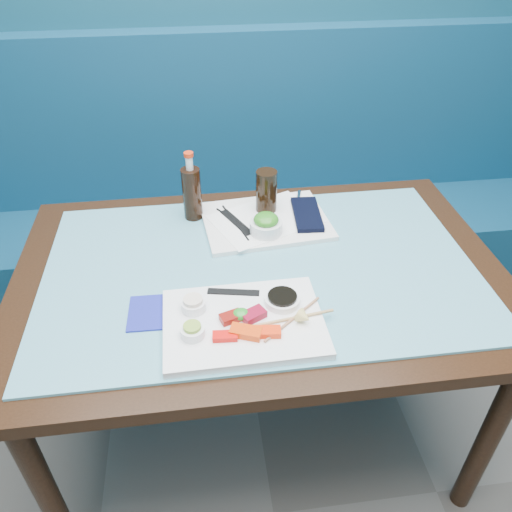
{
  "coord_description": "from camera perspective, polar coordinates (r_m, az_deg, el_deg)",
  "views": [
    {
      "loc": [
        -0.16,
        0.34,
        1.64
      ],
      "look_at": [
        -0.01,
        1.45,
        0.8
      ],
      "focal_mm": 35.0,
      "sensor_mm": 36.0,
      "label": 1
    }
  ],
  "objects": [
    {
      "name": "seaweed_salad",
      "position": [
        1.52,
        1.16,
        4.18
      ],
      "size": [
        0.08,
        0.08,
        0.04
      ],
      "primitive_type": "ellipsoid",
      "rotation": [
        0.0,
        0.0,
        0.11
      ],
      "color": "#2B781B",
      "rests_on": "seaweed_bowl"
    },
    {
      "name": "fork",
      "position": [
        1.71,
        4.89,
        6.59
      ],
      "size": [
        0.04,
        0.09,
        0.01
      ],
      "primitive_type": "cylinder",
      "rotation": [
        1.57,
        0.0,
        -0.26
      ],
      "color": "silver",
      "rests_on": "serving_tray"
    },
    {
      "name": "tuna_right",
      "position": [
        1.23,
        -0.3,
        -6.75
      ],
      "size": [
        0.07,
        0.06,
        0.02
      ],
      "primitive_type": "cube",
      "rotation": [
        0.0,
        0.0,
        0.48
      ],
      "color": "maroon",
      "rests_on": "sashimi_plate"
    },
    {
      "name": "black_chopstick_b",
      "position": [
        1.59,
        -2.11,
        3.89
      ],
      "size": [
        0.12,
        0.18,
        0.01
      ],
      "primitive_type": "cylinder",
      "rotation": [
        1.57,
        0.0,
        0.6
      ],
      "color": "black",
      "rests_on": "serving_tray"
    },
    {
      "name": "ramekin_wasabi",
      "position": [
        1.2,
        -7.26,
        -8.57
      ],
      "size": [
        0.07,
        0.07,
        0.02
      ],
      "primitive_type": "cylinder",
      "rotation": [
        0.0,
        0.0,
        -0.11
      ],
      "color": "white",
      "rests_on": "sashimi_plate"
    },
    {
      "name": "seaweed_bowl",
      "position": [
        1.53,
        1.15,
        3.33
      ],
      "size": [
        0.13,
        0.13,
        0.04
      ],
      "primitive_type": "cylinder",
      "rotation": [
        0.0,
        0.0,
        -0.44
      ],
      "color": "silver",
      "rests_on": "serving_tray"
    },
    {
      "name": "chopstick_sleeve",
      "position": [
        1.31,
        -2.6,
        -4.14
      ],
      "size": [
        0.14,
        0.05,
        0.0
      ],
      "primitive_type": "cube",
      "rotation": [
        0.0,
        0.0,
        -0.2
      ],
      "color": "black",
      "rests_on": "sashimi_plate"
    },
    {
      "name": "cola_bottle_cap",
      "position": [
        1.55,
        -7.72,
        11.43
      ],
      "size": [
        0.04,
        0.04,
        0.01
      ],
      "primitive_type": "cylinder",
      "rotation": [
        0.0,
        0.0,
        0.37
      ],
      "color": "red",
      "rests_on": "cola_bottle_neck"
    },
    {
      "name": "salmon_right",
      "position": [
        1.2,
        1.27,
        -8.67
      ],
      "size": [
        0.07,
        0.04,
        0.02
      ],
      "primitive_type": "cube",
      "rotation": [
        0.0,
        0.0,
        -0.11
      ],
      "color": "#FF310A",
      "rests_on": "sashimi_plate"
    },
    {
      "name": "tuna_left",
      "position": [
        1.23,
        -2.86,
        -7.01
      ],
      "size": [
        0.06,
        0.05,
        0.02
      ],
      "primitive_type": "cube",
      "rotation": [
        0.0,
        0.0,
        0.33
      ],
      "color": "maroon",
      "rests_on": "sashimi_plate"
    },
    {
      "name": "lemon_wedge",
      "position": [
        1.22,
        5.55,
        -7.01
      ],
      "size": [
        0.05,
        0.05,
        0.04
      ],
      "primitive_type": "cone",
      "rotation": [
        1.57,
        0.0,
        0.75
      ],
      "color": "#F7D975",
      "rests_on": "sashimi_plate"
    },
    {
      "name": "cola_bottle_neck",
      "position": [
        1.56,
        -7.64,
        10.5
      ],
      "size": [
        0.03,
        0.03,
        0.04
      ],
      "primitive_type": "cylinder",
      "rotation": [
        0.0,
        0.0,
        -0.13
      ],
      "color": "silver",
      "rests_on": "cola_bottle_body"
    },
    {
      "name": "wasabi_fill",
      "position": [
        1.19,
        -7.32,
        -8.01
      ],
      "size": [
        0.05,
        0.05,
        0.01
      ],
      "primitive_type": "cylinder",
      "rotation": [
        0.0,
        0.0,
        -0.35
      ],
      "color": "#87AF38",
      "rests_on": "ramekin_wasabi"
    },
    {
      "name": "soy_fill",
      "position": [
        1.27,
        3.03,
        -4.62
      ],
      "size": [
        0.09,
        0.09,
        0.01
      ],
      "primitive_type": "cylinder",
      "rotation": [
        0.0,
        0.0,
        -0.27
      ],
      "color": "black",
      "rests_on": "soy_dish"
    },
    {
      "name": "glass_top",
      "position": [
        1.43,
        0.5,
        -1.36
      ],
      "size": [
        1.22,
        0.76,
        0.01
      ],
      "primitive_type": "cube",
      "color": "#589EB0",
      "rests_on": "dining_table"
    },
    {
      "name": "blue_napkin",
      "position": [
        1.31,
        -11.58,
        -6.31
      ],
      "size": [
        0.13,
        0.13,
        0.01
      ],
      "primitive_type": "cube",
      "rotation": [
        0.0,
        0.0,
        -0.03
      ],
      "color": "navy",
      "rests_on": "glass_top"
    },
    {
      "name": "navy_pouch",
      "position": [
        1.62,
        5.84,
        4.78
      ],
      "size": [
        0.1,
        0.2,
        0.02
      ],
      "primitive_type": "cube",
      "rotation": [
        0.0,
        0.0,
        -0.07
      ],
      "color": "black",
      "rests_on": "serving_tray"
    },
    {
      "name": "cola_bottle_body",
      "position": [
        1.61,
        -7.33,
        7.06
      ],
      "size": [
        0.07,
        0.07,
        0.17
      ],
      "primitive_type": "cylinder",
      "rotation": [
        0.0,
        0.0,
        -0.17
      ],
      "color": "black",
      "rests_on": "glass_top"
    },
    {
      "name": "paper_placemat",
      "position": [
        1.6,
        1.1,
        4.27
      ],
      "size": [
        0.38,
        0.33,
        0.0
      ],
      "primitive_type": "cube",
      "rotation": [
        0.0,
        0.0,
        0.4
      ],
      "color": "white",
      "rests_on": "serving_tray"
    },
    {
      "name": "tray_sleeve",
      "position": [
        1.59,
        -2.25,
        3.86
      ],
      "size": [
        0.1,
        0.16,
        0.0
      ],
      "primitive_type": "cube",
      "rotation": [
        0.0,
        0.0,
        0.45
      ],
      "color": "black",
      "rests_on": "serving_tray"
    },
    {
      "name": "sashimi_plate",
      "position": [
        1.24,
        -1.42,
        -7.67
      ],
      "size": [
        0.4,
        0.29,
        0.02
      ],
      "primitive_type": "cube",
      "rotation": [
        0.0,
        0.0,
        0.01
      ],
      "color": "white",
      "rests_on": "glass_top"
    },
    {
      "name": "black_chopstick_a",
      "position": [
        1.58,
        -2.4,
        3.87
      ],
      "size": [
        0.07,
        0.21,
        0.01
      ],
      "primitive_type": "cylinder",
      "rotation": [
        1.57,
        0.0,
        0.29
      ],
      "color": "black",
      "rests_on": "serving_tray"
    },
    {
      "name": "soy_dish",
      "position": [
        1.28,
        3.01,
        -5.04
      ],
      "size": [
        0.12,
        0.12,
        0.02
      ],
      "primitive_type": "cylinder",
      "rotation": [
        0.0,
        0.0,
        -0.34
      ],
      "color": "white",
      "rests_on": "sashimi_plate"
    },
    {
      "name": "wooden_chopstick_a",
      "position": [
        1.24,
        3.76,
        -7.2
      ],
      "size": [
        0.23,
        0.04,
        0.01
      ],
      "primitive_type": "cylinder",
      "rotation": [
        1.57,
        0.0,
        -1.43
      ],
      "color": "tan",
      "rests_on": "sashimi_plate"
    },
    {
      "name": "booth_bench",
      "position": [
        2.33,
        -2.41,
        4.09
      ],
      "size": [
        3.0,
        0.56,
        1.17
      ],
      "color": "navy",
      "rests_on": "ground"
    },
    {
      "name": "ramekin_ginger",
      "position": [
        1.26,
        -7.16,
        -5.63
      ],
      "size": [
        0.08,
        0.08,
        0.03
      ],
      "primitive_type": "cylinder",
      "rotation": [
        0.0,
        0.0,
        -0.4
      ],
      "color": "white",
      "rests_on": "sashimi_plate"
    },
    {
      "name": "ginger_fill",
      "position": [
        1.25,
        -7.22,
        -5.03
      ],
      "size": [
        0.06,
        0.06,
        0.01
      ],
      "primitive_type": "cylinder",
      "rotation": [
        0.0,
        0.0,
        0.21
      ],
      "color": "beige",
      "rests_on": "ramekin_ginger"
    },
    {
      "name": "salmon_left",
      "position": [
        1.19,
        -3.56,
        -9.14
      ],
      "size": [
        0.06,
        0.03,
        0.01
      ],
      "primitive_type": "cube",
      "rotation": [
        0.0,
        0.0,
        -0.07
      ],
      "color": "red",
      "rests_on": "sashimi_plate"
    },
    {
      "name": "salmon_mid",
      "position": [
        1.19,
        -1.17,
        -8.69
      ],
      "size": [
        0.08,
        0.06,
        0.02
      ],
      "primitive_type": "cube",
      "rotation": [
        0.0,
        0.0,
        -0.37
      ],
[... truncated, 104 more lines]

